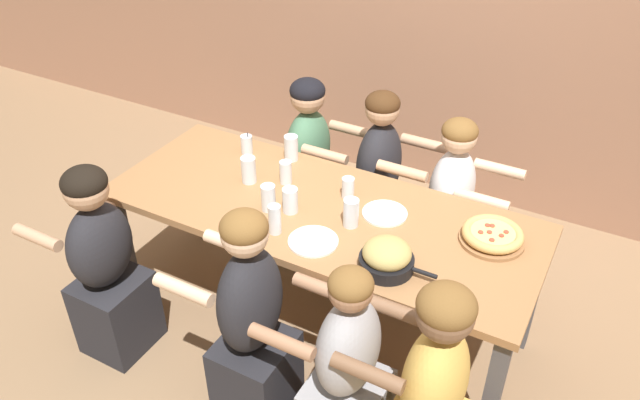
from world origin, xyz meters
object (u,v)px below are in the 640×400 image
skillet_bowl (387,257)px  diner_far_midright (449,214)px  drinking_glass_a (249,171)px  drinking_glass_f (286,172)px  drinking_glass_g (351,213)px  cocktail_glass_blue (247,145)px  empty_plate_a (385,213)px  drinking_glass_d (275,221)px  diner_near_center (252,328)px  diner_near_midright (346,378)px  pizza_board_main (492,236)px  drinking_glass_c (348,188)px  diner_far_center (378,189)px  empty_plate_b (313,241)px  drinking_glass_h (291,150)px  diner_far_midleft (309,170)px  drinking_glass_b (268,199)px  drinking_glass_e (290,200)px  diner_near_left (106,269)px

skillet_bowl → diner_far_midright: size_ratio=0.32×
drinking_glass_a → drinking_glass_f: size_ratio=1.14×
drinking_glass_g → cocktail_glass_blue: bearing=157.8°
empty_plate_a → drinking_glass_d: size_ratio=1.49×
diner_near_center → diner_near_midright: bearing=-90.0°
pizza_board_main → cocktail_glass_blue: (-1.45, 0.14, 0.01)m
drinking_glass_c → diner_far_midright: size_ratio=0.10×
cocktail_glass_blue → diner_far_center: diner_far_center is taller
empty_plate_b → drinking_glass_h: 0.76m
drinking_glass_h → pizza_board_main: bearing=-9.4°
skillet_bowl → drinking_glass_d: bearing=-179.0°
empty_plate_a → diner_far_midleft: diner_far_midleft is taller
drinking_glass_c → drinking_glass_d: bearing=-111.2°
drinking_glass_d → diner_far_center: bearing=82.0°
drinking_glass_c → diner_far_midleft: diner_far_midleft is taller
diner_far_center → diner_near_center: size_ratio=0.99×
diner_near_midright → drinking_glass_b: bearing=53.2°
drinking_glass_e → drinking_glass_g: size_ratio=0.90×
drinking_glass_b → drinking_glass_d: 0.19m
diner_far_midright → diner_far_midleft: (-0.91, 0.00, 0.02)m
skillet_bowl → diner_near_left: size_ratio=0.32×
diner_far_center → drinking_glass_e: bearing=-11.8°
drinking_glass_f → diner_near_center: size_ratio=0.11×
drinking_glass_d → diner_near_left: (-0.78, -0.38, -0.33)m
drinking_glass_h → diner_far_midright: size_ratio=0.13×
skillet_bowl → drinking_glass_a: (-0.92, 0.30, -0.00)m
drinking_glass_e → skillet_bowl: bearing=-16.2°
drinking_glass_d → diner_near_midright: bearing=-33.5°
empty_plate_a → drinking_glass_b: size_ratio=1.61×
drinking_glass_b → diner_far_midleft: 0.87m
empty_plate_b → drinking_glass_h: drinking_glass_h is taller
drinking_glass_d → drinking_glass_c: bearing=68.8°
drinking_glass_c → drinking_glass_f: 0.35m
diner_far_midright → diner_near_center: diner_near_center is taller
drinking_glass_c → diner_far_center: size_ratio=0.10×
pizza_board_main → skillet_bowl: bearing=-130.9°
empty_plate_a → drinking_glass_c: bearing=167.1°
skillet_bowl → drinking_glass_c: 0.58m
pizza_board_main → drinking_glass_c: bearing=178.9°
drinking_glass_c → drinking_glass_b: bearing=-135.7°
cocktail_glass_blue → drinking_glass_b: drinking_glass_b is taller
drinking_glass_e → diner_far_midleft: size_ratio=0.11×
cocktail_glass_blue → drinking_glass_g: bearing=-22.2°
diner_far_midright → diner_near_midright: bearing=0.0°
drinking_glass_g → drinking_glass_d: bearing=-142.6°
drinking_glass_f → drinking_glass_e: bearing=-54.1°
drinking_glass_b → diner_far_center: (0.26, 0.78, -0.31)m
drinking_glass_c → diner_far_midleft: (-0.51, 0.49, -0.31)m
drinking_glass_h → diner_near_midright: size_ratio=0.14×
drinking_glass_a → diner_near_left: 0.87m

